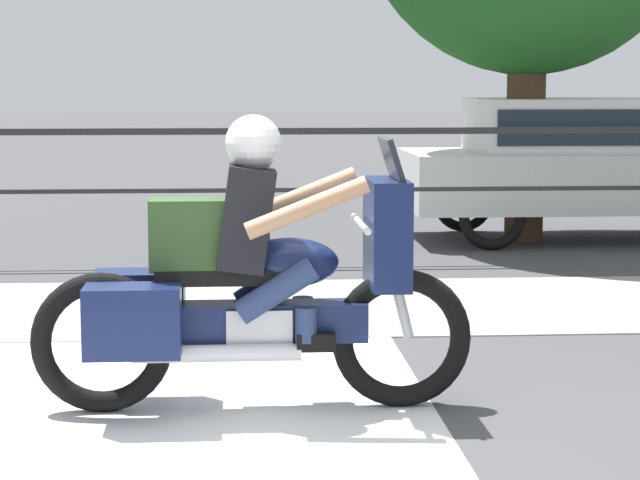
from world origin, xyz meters
The scene contains 6 objects.
ground_plane centered at (0.00, 0.00, 0.00)m, with size 120.00×120.00×0.00m, color #424244.
sidewalk_band centered at (0.00, 3.40, 0.01)m, with size 44.00×2.40×0.01m, color #99968E.
crosswalk_band centered at (-0.78, -0.20, 0.00)m, with size 3.03×6.00×0.01m, color silver.
fence_railing centered at (0.00, 5.55, 1.00)m, with size 36.00×0.05×1.28m.
motorcycle centered at (-0.25, 0.45, 0.69)m, with size 2.30×0.76×1.54m.
parked_car centered at (3.44, 7.19, 0.87)m, with size 3.98×1.72×1.52m.
Camera 1 is at (-0.32, -5.94, 1.73)m, focal length 70.00 mm.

